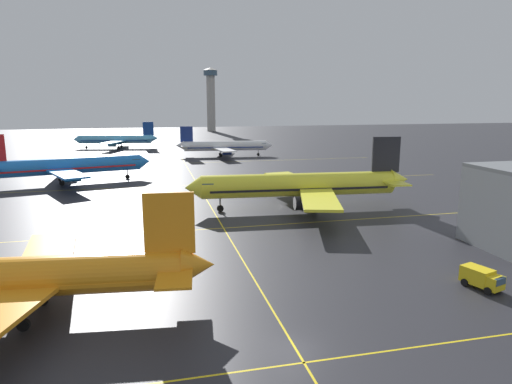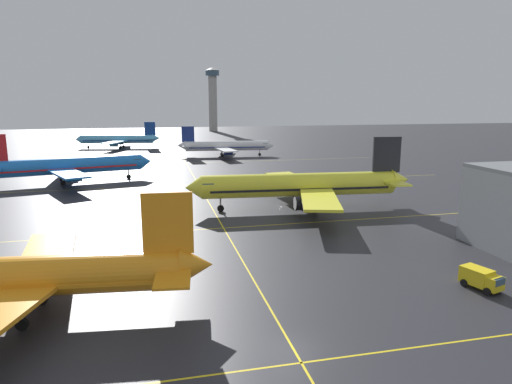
% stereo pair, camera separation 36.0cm
% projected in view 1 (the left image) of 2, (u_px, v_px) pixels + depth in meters
% --- Properties ---
extents(ground_plane, '(600.00, 600.00, 0.00)m').
position_uv_depth(ground_plane, '(296.00, 349.00, 35.87)').
color(ground_plane, '#28282D').
extents(airliner_front_gate, '(36.31, 31.13, 11.28)m').
position_uv_depth(airliner_front_gate, '(14.00, 278.00, 40.17)').
color(airliner_front_gate, orange).
rests_on(airliner_front_gate, ground).
extents(airliner_second_row, '(41.33, 35.54, 12.84)m').
position_uv_depth(airliner_second_row, '(302.00, 185.00, 81.12)').
color(airliner_second_row, yellow).
rests_on(airliner_second_row, ground).
extents(airliner_third_row, '(38.32, 32.54, 11.99)m').
position_uv_depth(airliner_third_row, '(67.00, 166.00, 106.10)').
color(airliner_third_row, blue).
rests_on(airliner_third_row, ground).
extents(airliner_far_left_stand, '(33.78, 29.00, 10.50)m').
position_uv_depth(airliner_far_left_stand, '(224.00, 146.00, 157.42)').
color(airliner_far_left_stand, white).
rests_on(airliner_far_left_stand, ground).
extents(airliner_far_right_stand, '(34.09, 29.02, 10.63)m').
position_uv_depth(airliner_far_right_stand, '(116.00, 139.00, 183.58)').
color(airliner_far_right_stand, '#5BB7E5').
rests_on(airliner_far_right_stand, ground).
extents(taxiway_markings, '(124.47, 164.45, 0.01)m').
position_uv_depth(taxiway_markings, '(208.00, 202.00, 87.40)').
color(taxiway_markings, yellow).
rests_on(taxiway_markings, ground).
extents(service_truck_catering, '(3.07, 4.46, 2.10)m').
position_uv_depth(service_truck_catering, '(482.00, 278.00, 47.13)').
color(service_truck_catering, yellow).
rests_on(service_truck_catering, ground).
extents(control_tower, '(8.82, 8.82, 38.91)m').
position_uv_depth(control_tower, '(211.00, 95.00, 279.31)').
color(control_tower, '#ADA89E').
rests_on(control_tower, ground).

